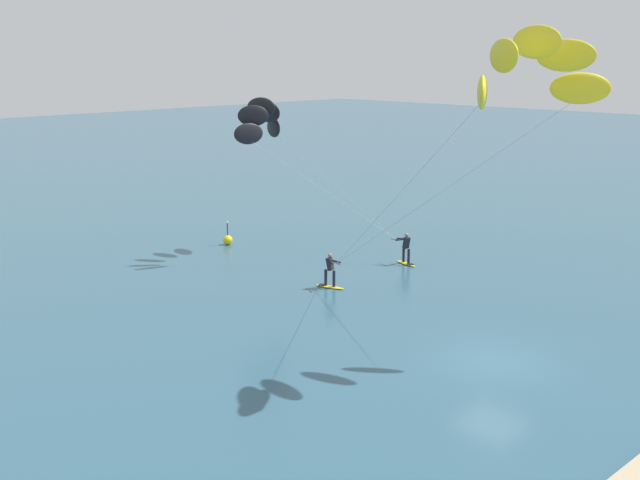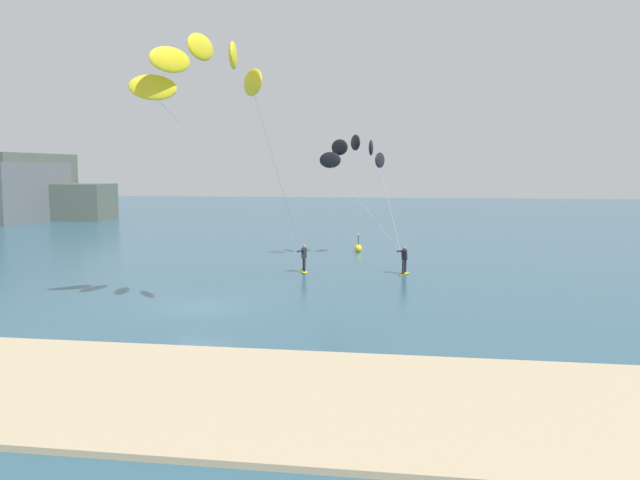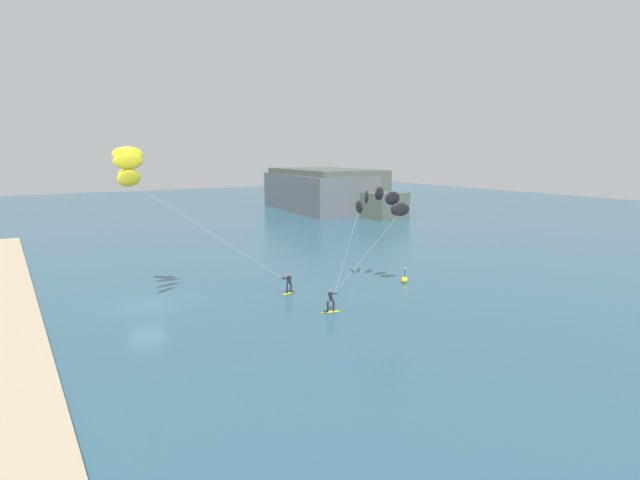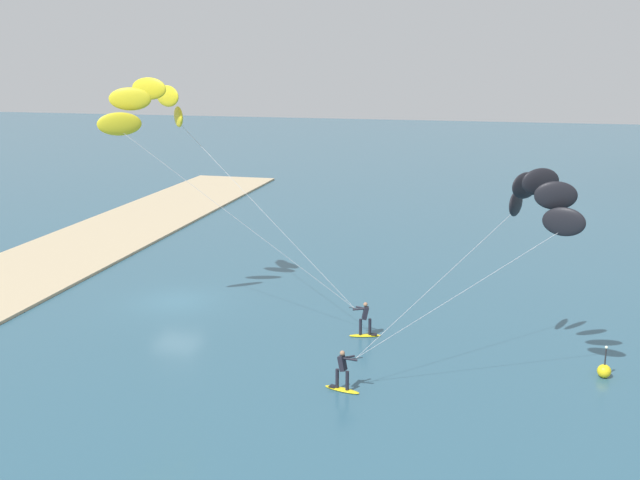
# 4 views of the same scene
# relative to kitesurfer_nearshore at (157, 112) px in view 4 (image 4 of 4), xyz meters

# --- Properties ---
(ground_plane) EXTENTS (240.00, 240.00, 0.00)m
(ground_plane) POSITION_rel_kitesurfer_nearshore_xyz_m (-0.51, 0.31, -10.10)
(ground_plane) COLOR #2D566B
(kitesurfer_nearshore) EXTENTS (6.37, 13.71, 11.79)m
(kitesurfer_nearshore) POSITION_rel_kitesurfer_nearshore_xyz_m (0.00, 0.00, 0.00)
(kitesurfer_nearshore) COLOR yellow
(kitesurfer_nearshore) RESTS_ON ground
(kitesurfer_mid_water) EXTENTS (6.52, 9.58, 8.56)m
(kitesurfer_mid_water) POSITION_rel_kitesurfer_nearshore_xyz_m (4.59, 18.14, -3.01)
(kitesurfer_mid_water) COLOR yellow
(kitesurfer_mid_water) RESTS_ON ground
(marker_buoy) EXTENTS (0.56, 0.56, 1.38)m
(marker_buoy) POSITION_rel_kitesurfer_nearshore_xyz_m (4.36, 21.49, -9.80)
(marker_buoy) COLOR yellow
(marker_buoy) RESTS_ON ground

